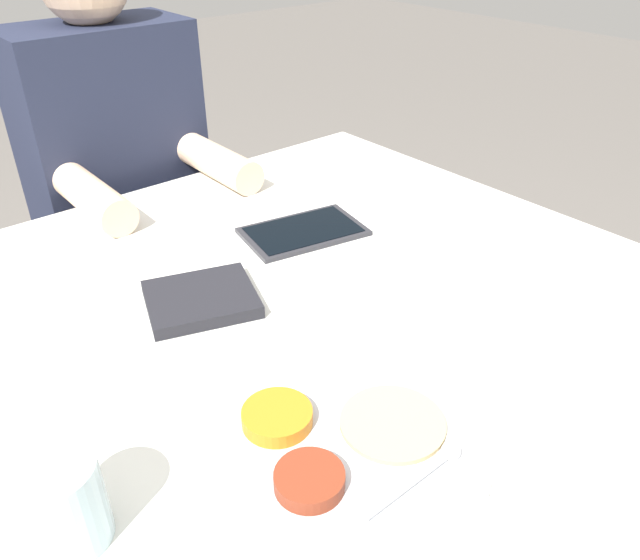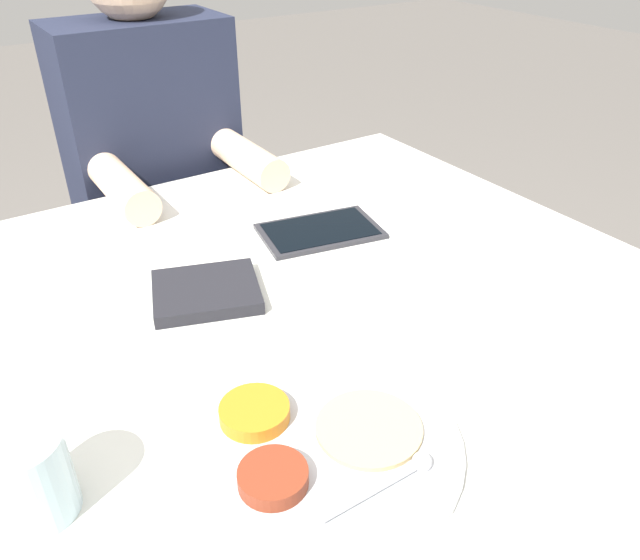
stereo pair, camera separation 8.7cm
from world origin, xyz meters
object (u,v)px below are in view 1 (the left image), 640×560
at_px(tablet_device, 303,231).
at_px(person_diner, 129,229).
at_px(red_notebook, 201,300).
at_px(thali_tray, 343,442).
at_px(drinking_glass, 61,503).

height_order(tablet_device, person_diner, person_diner).
xyz_separation_m(red_notebook, tablet_device, (0.26, 0.08, -0.00)).
distance_m(thali_tray, tablet_device, 0.51).
height_order(thali_tray, red_notebook, thali_tray).
distance_m(person_diner, drinking_glass, 0.99).
distance_m(tablet_device, person_diner, 0.56).
xyz_separation_m(thali_tray, red_notebook, (0.03, 0.34, 0.00)).
bearing_deg(thali_tray, red_notebook, 85.51).
relative_size(red_notebook, drinking_glass, 2.03).
xyz_separation_m(tablet_device, drinking_glass, (-0.56, -0.34, 0.04)).
relative_size(person_diner, drinking_glass, 12.32).
relative_size(tablet_device, person_diner, 0.20).
bearing_deg(person_diner, drinking_glass, -117.23).
relative_size(thali_tray, red_notebook, 1.64).
distance_m(red_notebook, drinking_glass, 0.40).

